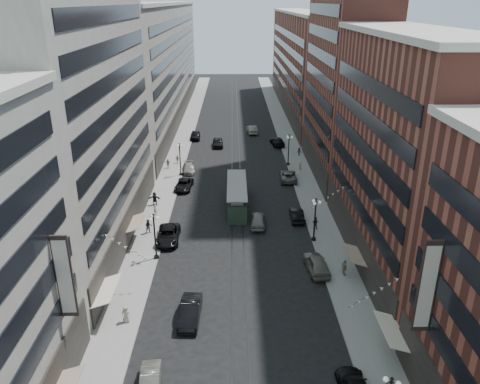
{
  "coord_description": "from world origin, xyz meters",
  "views": [
    {
      "loc": [
        -0.5,
        -18.01,
        27.12
      ],
      "look_at": [
        0.34,
        35.64,
        5.0
      ],
      "focal_mm": 35.0,
      "sensor_mm": 36.0,
      "label": 1
    }
  ],
  "objects": [
    {
      "name": "car_1",
      "position": [
        -6.8,
        8.91,
        0.69
      ],
      "size": [
        1.81,
        4.31,
        1.38
      ],
      "primitive_type": "imported",
      "rotation": [
        0.0,
        0.0,
        0.08
      ],
      "color": "#646358",
      "rests_on": "ground"
    },
    {
      "name": "building_west_mid",
      "position": [
        -17.0,
        33.0,
        14.0
      ],
      "size": [
        8.0,
        36.0,
        28.0
      ],
      "primitive_type": "cube",
      "color": "#A49F91",
      "rests_on": "ground"
    },
    {
      "name": "building_east_far",
      "position": [
        17.0,
        105.0,
        12.0
      ],
      "size": [
        8.0,
        72.0,
        24.0
      ],
      "primitive_type": "cube",
      "color": "brown",
      "rests_on": "ground"
    },
    {
      "name": "lamppost_sw_mid",
      "position": [
        -9.2,
        55.0,
        3.1
      ],
      "size": [
        1.03,
        1.14,
        5.52
      ],
      "color": "black",
      "rests_on": "sidewalk_west"
    },
    {
      "name": "pedestrian_5",
      "position": [
        -11.63,
        42.83,
        1.11
      ],
      "size": [
        1.81,
        0.63,
        1.92
      ],
      "primitive_type": "imported",
      "rotation": [
        0.0,
        0.0,
        -0.07
      ],
      "color": "black",
      "rests_on": "sidewalk_west"
    },
    {
      "name": "car_2",
      "position": [
        -8.4,
        32.3,
        0.79
      ],
      "size": [
        2.76,
        5.77,
        1.59
      ],
      "primitive_type": "imported",
      "rotation": [
        0.0,
        0.0,
        0.02
      ],
      "color": "black",
      "rests_on": "ground"
    },
    {
      "name": "building_east_tower",
      "position": [
        17.0,
        56.0,
        21.0
      ],
      "size": [
        8.0,
        26.0,
        42.0
      ],
      "primitive_type": "cube",
      "color": "brown",
      "rests_on": "ground"
    },
    {
      "name": "building_west_far",
      "position": [
        -17.0,
        96.0,
        13.0
      ],
      "size": [
        8.0,
        90.0,
        26.0
      ],
      "primitive_type": "cube",
      "color": "#A49F91",
      "rests_on": "ground"
    },
    {
      "name": "pedestrian_7",
      "position": [
        9.85,
        35.07,
        0.96
      ],
      "size": [
        0.9,
        0.73,
        1.63
      ],
      "primitive_type": "imported",
      "rotation": [
        0.0,
        0.0,
        2.71
      ],
      "color": "black",
      "rests_on": "sidewalk_east"
    },
    {
      "name": "pedestrian_6",
      "position": [
        -10.36,
        61.01,
        0.91
      ],
      "size": [
        0.95,
        0.56,
        1.52
      ],
      "primitive_type": "imported",
      "rotation": [
        0.0,
        0.0,
        2.96
      ],
      "color": "gray",
      "rests_on": "sidewalk_west"
    },
    {
      "name": "car_4",
      "position": [
        8.4,
        25.31,
        0.89
      ],
      "size": [
        2.55,
        5.4,
        1.79
      ],
      "primitive_type": "imported",
      "rotation": [
        0.0,
        0.0,
        3.23
      ],
      "color": "#68665D",
      "rests_on": "ground"
    },
    {
      "name": "rail_east",
      "position": [
        0.7,
        70.0,
        0.01
      ],
      "size": [
        0.12,
        180.0,
        0.02
      ],
      "primitive_type": "cube",
      "color": "#2D2D33",
      "rests_on": "ground"
    },
    {
      "name": "pedestrian_1",
      "position": [
        -10.23,
        16.76,
        0.98
      ],
      "size": [
        0.85,
        0.53,
        1.66
      ],
      "primitive_type": "imported",
      "rotation": [
        0.0,
        0.0,
        3.03
      ],
      "color": "#A59E89",
      "rests_on": "sidewalk_west"
    },
    {
      "name": "car_8",
      "position": [
        -8.01,
        56.87,
        0.69
      ],
      "size": [
        2.57,
        4.99,
        1.38
      ],
      "primitive_type": "imported",
      "rotation": [
        0.0,
        0.0,
        0.14
      ],
      "color": "gray",
      "rests_on": "ground"
    },
    {
      "name": "car_10",
      "position": [
        7.88,
        37.99,
        0.76
      ],
      "size": [
        1.62,
        4.61,
        1.52
      ],
      "primitive_type": "imported",
      "rotation": [
        0.0,
        0.0,
        3.14
      ],
      "color": "black",
      "rests_on": "ground"
    },
    {
      "name": "car_13",
      "position": [
        -3.52,
        71.67,
        0.84
      ],
      "size": [
        2.21,
        5.03,
        1.69
      ],
      "primitive_type": "imported",
      "rotation": [
        0.0,
        0.0,
        0.04
      ],
      "color": "black",
      "rests_on": "ground"
    },
    {
      "name": "car_12",
      "position": [
        8.4,
        72.35,
        0.8
      ],
      "size": [
        2.97,
        5.78,
        1.61
      ],
      "primitive_type": "imported",
      "rotation": [
        0.0,
        0.0,
        3.28
      ],
      "color": "black",
      "rests_on": "ground"
    },
    {
      "name": "pedestrian_4",
      "position": [
        11.16,
        24.2,
        1.05
      ],
      "size": [
        0.72,
        1.14,
        1.8
      ],
      "primitive_type": "imported",
      "rotation": [
        0.0,
        0.0,
        1.82
      ],
      "color": "gray",
      "rests_on": "sidewalk_east"
    },
    {
      "name": "car_11",
      "position": [
        8.4,
        52.67,
        0.78
      ],
      "size": [
        2.83,
        5.7,
        1.55
      ],
      "primitive_type": "imported",
      "rotation": [
        0.0,
        0.0,
        3.1
      ],
      "color": "#636358",
      "rests_on": "ground"
    },
    {
      "name": "pedestrian_extra_0",
      "position": [
        -11.07,
        39.43,
        1.06
      ],
      "size": [
        0.69,
        0.79,
        1.83
      ],
      "primitive_type": "imported",
      "rotation": [
        0.0,
        0.0,
        4.25
      ],
      "color": "#B2A694",
      "rests_on": "sidewalk_west"
    },
    {
      "name": "streetcar",
      "position": [
        0.0,
        42.39,
        1.56
      ],
      "size": [
        2.7,
        12.21,
        3.38
      ],
      "color": "#273E2C",
      "rests_on": "ground"
    },
    {
      "name": "building_east_mid",
      "position": [
        17.0,
        28.0,
        12.0
      ],
      "size": [
        8.0,
        30.0,
        24.0
      ],
      "primitive_type": "cube",
      "color": "brown",
      "rests_on": "ground"
    },
    {
      "name": "lamppost_se_far",
      "position": [
        9.2,
        32.0,
        3.1
      ],
      "size": [
        1.03,
        1.14,
        5.52
      ],
      "color": "black",
      "rests_on": "sidewalk_east"
    },
    {
      "name": "car_extra_0",
      "position": [
        2.66,
        36.26,
        0.83
      ],
      "size": [
        2.26,
        4.99,
        1.66
      ],
      "primitive_type": "imported",
      "rotation": [
        0.0,
        0.0,
        3.08
      ],
      "color": "slate",
      "rests_on": "ground"
    },
    {
      "name": "pedestrian_2",
      "position": [
        -11.03,
        34.14,
        1.07
      ],
      "size": [
        1.01,
        0.78,
        1.84
      ],
      "primitive_type": "imported",
      "rotation": [
        0.0,
        0.0,
        0.37
      ],
      "color": "black",
      "rests_on": "sidewalk_west"
    },
    {
      "name": "sidewalk_east",
      "position": [
        11.0,
        70.0,
        0.07
      ],
      "size": [
        4.0,
        180.0,
        0.15
      ],
      "primitive_type": "cube",
      "color": "gray",
      "rests_on": "ground"
    },
    {
      "name": "pedestrian_9",
      "position": [
        11.82,
        65.13,
        0.92
      ],
      "size": [
        1.01,
        0.45,
        1.53
      ],
      "primitive_type": "imported",
      "rotation": [
        0.0,
        0.0,
        -0.05
      ],
      "color": "black",
      "rests_on": "sidewalk_east"
    },
    {
      "name": "lamppost_sw_far",
      "position": [
        -9.2,
        28.0,
        3.1
      ],
      "size": [
        1.03,
        1.14,
        5.52
      ],
      "color": "black",
      "rests_on": "sidewalk_west"
    },
    {
      "name": "car_7",
      "position": [
        -8.11,
        49.1,
        0.71
      ],
      "size": [
        2.82,
        5.32,
        1.43
      ],
      "primitive_type": "imported",
      "rotation": [
        0.0,
        0.0,
        -0.09
      ],
      "color": "black",
      "rests_on": "ground"
    },
    {
      "name": "ground",
      "position": [
        0.0,
        60.0,
        0.0
      ],
      "size": [
        220.0,
        220.0,
        0.0
      ],
      "primitive_type": "plane",
      "color": "black",
      "rests_on": "ground"
    },
    {
      "name": "lamppost_se_mid",
      "position": [
        9.2,
        60.0,
        3.1
      ],
      "size": [
        1.03,
        1.14,
        5.52
      ],
      "color": "black",
      "rests_on": "sidewalk_east"
    },
    {
      "name": "pedestrian_8",
      "position": [
        10.77,
        56.51,
        1.04
      ],
      "size": [
        0.77,
        0.69,
        1.78
      ],
      "primitive_type": "imported",
      "rotation": [
        0.0,
        0.0,
        3.64
      ],
      "color": "#B5B096",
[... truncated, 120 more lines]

